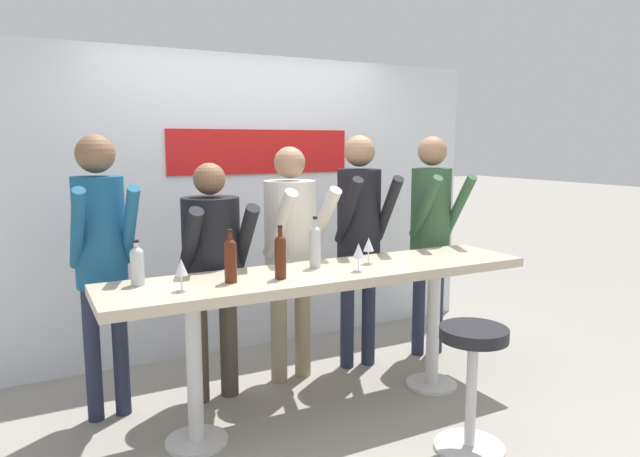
{
  "coord_description": "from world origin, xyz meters",
  "views": [
    {
      "loc": [
        -1.65,
        -3.06,
        1.72
      ],
      "look_at": [
        0.0,
        0.09,
        1.19
      ],
      "focal_mm": 32.0,
      "sensor_mm": 36.0,
      "label": 1
    }
  ],
  "objects": [
    {
      "name": "wine_glass_2",
      "position": [
        -0.93,
        -0.09,
        1.06
      ],
      "size": [
        0.07,
        0.07,
        0.18
      ],
      "color": "silver",
      "rests_on": "tasting_table"
    },
    {
      "name": "person_center",
      "position": [
        0.58,
        0.56,
        1.12
      ],
      "size": [
        0.44,
        0.57,
        1.78
      ],
      "rotation": [
        0.0,
        0.0,
        -0.13
      ],
      "color": "#23283D",
      "rests_on": "ground_plane"
    },
    {
      "name": "person_left",
      "position": [
        -0.58,
        0.52,
        0.98
      ],
      "size": [
        0.46,
        0.53,
        1.6
      ],
      "rotation": [
        0.0,
        0.0,
        0.02
      ],
      "color": "#473D33",
      "rests_on": "ground_plane"
    },
    {
      "name": "person_center_left",
      "position": [
        0.02,
        0.58,
        1.05
      ],
      "size": [
        0.48,
        0.58,
        1.7
      ],
      "rotation": [
        0.0,
        0.0,
        0.11
      ],
      "color": "gray",
      "rests_on": "ground_plane"
    },
    {
      "name": "wine_bottle_0",
      "position": [
        -1.12,
        0.15,
        1.06
      ],
      "size": [
        0.08,
        0.08,
        0.26
      ],
      "color": "#B7BCC1",
      "rests_on": "tasting_table"
    },
    {
      "name": "tasting_table",
      "position": [
        -0.0,
        0.0,
        0.81
      ],
      "size": [
        2.76,
        0.61,
        0.94
      ],
      "color": "beige",
      "rests_on": "ground_plane"
    },
    {
      "name": "back_wall",
      "position": [
        0.0,
        1.42,
        1.22
      ],
      "size": [
        4.36,
        0.12,
        2.43
      ],
      "color": "silver",
      "rests_on": "ground_plane"
    },
    {
      "name": "wine_glass_0",
      "position": [
        0.33,
        0.03,
        1.06
      ],
      "size": [
        0.07,
        0.07,
        0.18
      ],
      "color": "silver",
      "rests_on": "tasting_table"
    },
    {
      "name": "wine_glass_1",
      "position": [
        0.15,
        -0.13,
        1.06
      ],
      "size": [
        0.07,
        0.07,
        0.18
      ],
      "color": "silver",
      "rests_on": "tasting_table"
    },
    {
      "name": "bar_stool",
      "position": [
        0.5,
        -0.78,
        0.48
      ],
      "size": [
        0.4,
        0.4,
        0.72
      ],
      "color": "silver",
      "rests_on": "ground_plane"
    },
    {
      "name": "person_center_right",
      "position": [
        1.23,
        0.52,
        1.12
      ],
      "size": [
        0.42,
        0.55,
        1.78
      ],
      "rotation": [
        0.0,
        0.0,
        -0.12
      ],
      "color": "#23283D",
      "rests_on": "ground_plane"
    },
    {
      "name": "person_far_left",
      "position": [
        -1.25,
        0.57,
        1.13
      ],
      "size": [
        0.38,
        0.52,
        1.78
      ],
      "rotation": [
        0.0,
        0.0,
        0.04
      ],
      "color": "#23283D",
      "rests_on": "ground_plane"
    },
    {
      "name": "wine_bottle_3",
      "position": [
        -0.04,
        0.09,
        1.09
      ],
      "size": [
        0.07,
        0.07,
        0.33
      ],
      "color": "#B7BCC1",
      "rests_on": "tasting_table"
    },
    {
      "name": "wine_bottle_1",
      "position": [
        -0.35,
        -0.08,
        1.08
      ],
      "size": [
        0.07,
        0.07,
        0.32
      ],
      "color": "#4C1E0F",
      "rests_on": "tasting_table"
    },
    {
      "name": "wine_bottle_2",
      "position": [
        -0.64,
        -0.03,
        1.08
      ],
      "size": [
        0.07,
        0.07,
        0.31
      ],
      "color": "#4C1E0F",
      "rests_on": "tasting_table"
    },
    {
      "name": "ground_plane",
      "position": [
        0.0,
        0.0,
        0.0
      ],
      "size": [
        40.0,
        40.0,
        0.0
      ],
      "primitive_type": "plane",
      "color": "gray"
    }
  ]
}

